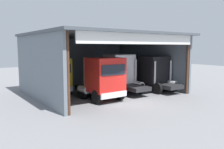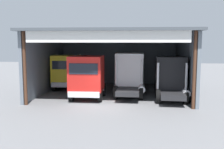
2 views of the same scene
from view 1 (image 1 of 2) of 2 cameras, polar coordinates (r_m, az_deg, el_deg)
The scene contains 8 objects.
ground_plane at distance 18.65m, azimuth 6.82°, elevation -6.86°, with size 80.00×80.00×0.00m, color slate.
workshop_shed at distance 23.16m, azimuth -3.61°, elevation 5.38°, with size 13.13×11.60×5.57m.
truck_yellow_right_bay at distance 21.32m, azimuth -14.30°, elevation -0.51°, with size 2.87×4.36×3.44m.
truck_red_yard_outside at distance 19.04m, azimuth -2.19°, elevation -0.88°, with size 2.70×4.77×3.54m.
truck_white_center_bay at distance 22.53m, azimuth 2.23°, elevation 0.39°, with size 2.56×4.88×3.65m.
truck_black_center_right_bay at distance 23.77m, azimuth 10.64°, elevation 0.41°, with size 2.56×4.36×3.45m.
oil_drum at distance 29.19m, azimuth 1.81°, elevation -0.99°, with size 0.58×0.58×0.90m, color gold.
tool_cart at distance 26.88m, azimuth -3.85°, elevation -1.56°, with size 0.90×0.60×1.00m, color red.
Camera 1 is at (-12.25, -13.37, 4.36)m, focal length 37.53 mm.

